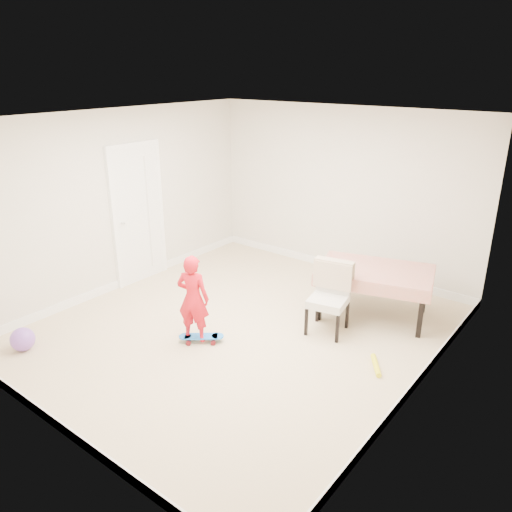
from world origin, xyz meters
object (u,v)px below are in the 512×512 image
Objects in this scene: dining_table at (373,292)px; dining_chair at (328,299)px; skateboard at (201,339)px; balloon at (23,339)px; child at (193,301)px.

dining_chair is (-0.26, -0.75, 0.12)m from dining_table.
dining_table reaches higher than skateboard.
dining_table is 0.80m from dining_chair.
dining_table is at bearing 49.27° from balloon.
dining_chair is at bearing -125.34° from dining_table.
skateboard is 0.50× the size of child.
skateboard is at bearing -141.26° from dining_table.
dining_chair is 3.23× the size of balloon.
dining_table is at bearing 16.35° from skateboard.
child is (-0.07, -0.04, 0.50)m from skateboard.
balloon is (-2.85, -3.31, -0.20)m from dining_table.
skateboard is 2.08m from balloon.
dining_table is 1.34× the size of child.
child is (-1.40, -1.93, 0.20)m from dining_table.
skateboard is (-1.33, -1.90, -0.30)m from dining_table.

